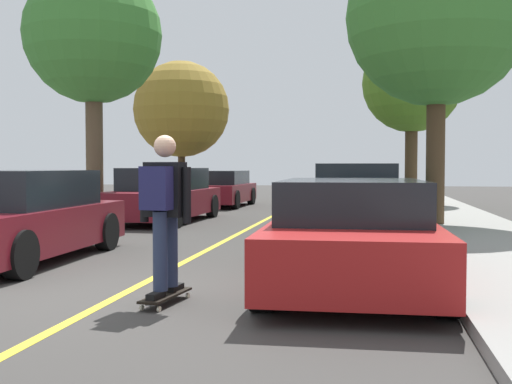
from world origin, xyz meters
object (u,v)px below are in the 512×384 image
object	(u,v)px
parked_car_right_nearest	(352,233)
street_tree_left_nearest	(93,37)
parked_car_right_farthest	(363,185)
parked_car_left_nearest	(17,217)
parked_car_right_near	(359,199)
parked_car_left_near	(164,196)
parked_car_right_far	(362,190)
street_tree_left_near	(181,109)
skateboarder	(164,205)
parked_car_left_far	(220,189)
street_tree_right_near	(412,84)
skateboard	(166,296)
street_tree_right_nearest	(437,16)

from	to	relation	value
parked_car_right_nearest	street_tree_left_nearest	xyz separation A→B (m)	(-6.75, 7.27, 4.14)
parked_car_right_farthest	street_tree_left_nearest	bearing A→B (deg)	-120.11
parked_car_left_nearest	parked_car_right_near	bearing A→B (deg)	45.49
parked_car_left_near	parked_car_right_far	world-z (taller)	parked_car_left_near
parked_car_right_farthest	street_tree_left_nearest	distance (m)	14.06
parked_car_right_far	parked_car_right_farthest	world-z (taller)	parked_car_right_farthest
parked_car_right_farthest	street_tree_left_near	distance (m)	8.41
parked_car_right_nearest	skateboarder	size ratio (longest dim) A/B	2.83
parked_car_left_nearest	parked_car_right_far	xyz separation A→B (m)	(5.05, 11.95, -0.00)
parked_car_left_far	street_tree_left_near	size ratio (longest dim) A/B	0.79
parked_car_left_near	street_tree_left_nearest	xyz separation A→B (m)	(-1.70, -0.45, 4.08)
parked_car_left_far	street_tree_left_near	distance (m)	3.51
street_tree_left_near	skateboarder	xyz separation A→B (m)	(4.86, -16.37, -2.55)
parked_car_right_near	parked_car_right_far	xyz separation A→B (m)	(-0.00, 6.81, -0.06)
parked_car_left_nearest	parked_car_right_far	bearing A→B (deg)	67.10
street_tree_right_near	skateboarder	world-z (taller)	street_tree_right_near
parked_car_left_near	parked_car_right_near	world-z (taller)	parked_car_right_near
skateboard	parked_car_right_far	bearing A→B (deg)	82.51
parked_car_left_far	skateboard	size ratio (longest dim) A/B	4.83
parked_car_right_far	parked_car_right_nearest	bearing A→B (deg)	-89.99
parked_car_right_nearest	skateboard	world-z (taller)	parked_car_right_nearest
parked_car_right_farthest	street_tree_right_nearest	distance (m)	12.80
parked_car_right_farthest	skateboard	size ratio (longest dim) A/B	4.68
street_tree_right_near	skateboard	xyz separation A→B (m)	(-3.59, -16.42, -4.27)
skateboard	skateboarder	bearing A→B (deg)	-98.06
street_tree_left_nearest	skateboarder	distance (m)	10.73
parked_car_right_farthest	parked_car_right_nearest	bearing A→B (deg)	-90.00
street_tree_right_near	skateboarder	xyz separation A→B (m)	(-3.59, -16.45, -3.31)
parked_car_left_near	street_tree_right_near	xyz separation A→B (m)	(6.75, 7.19, 3.68)
parked_car_left_near	parked_car_left_far	size ratio (longest dim) A/B	1.11
street_tree_right_near	skateboarder	distance (m)	17.16
street_tree_left_near	street_tree_left_nearest	bearing A→B (deg)	-90.00
parked_car_left_nearest	skateboarder	size ratio (longest dim) A/B	2.57
parked_car_left_nearest	parked_car_right_far	size ratio (longest dim) A/B	0.91
street_tree_right_nearest	skateboard	world-z (taller)	street_tree_right_nearest
parked_car_right_near	parked_car_right_far	size ratio (longest dim) A/B	0.90
parked_car_left_nearest	parked_car_left_near	distance (m)	6.84
parked_car_right_nearest	skateboard	xyz separation A→B (m)	(-1.89, -1.51, -0.54)
parked_car_left_far	street_tree_left_nearest	size ratio (longest dim) A/B	0.65
street_tree_right_near	street_tree_left_nearest	bearing A→B (deg)	-137.90
street_tree_left_near	street_tree_right_nearest	size ratio (longest dim) A/B	0.78
parked_car_right_near	street_tree_right_nearest	bearing A→B (deg)	28.14
parked_car_right_nearest	parked_car_right_near	size ratio (longest dim) A/B	1.10
parked_car_left_nearest	skateboarder	bearing A→B (deg)	-37.56
parked_car_right_farthest	skateboard	distance (m)	20.52
parked_car_right_nearest	street_tree_right_near	xyz separation A→B (m)	(1.70, 14.91, 3.73)
parked_car_right_farthest	street_tree_right_near	distance (m)	5.70
street_tree_left_nearest	street_tree_right_nearest	world-z (taller)	street_tree_right_nearest
parked_car_left_far	skateboarder	xyz separation A→B (m)	(3.16, -15.55, 0.41)
street_tree_left_near	skateboarder	distance (m)	17.27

